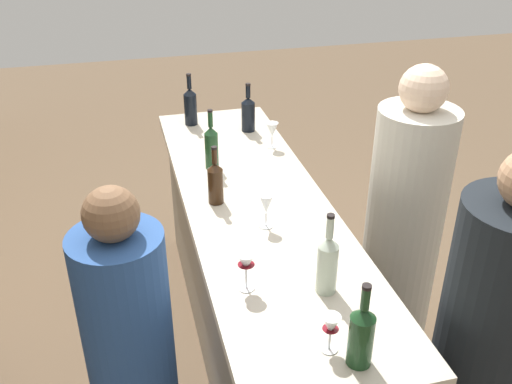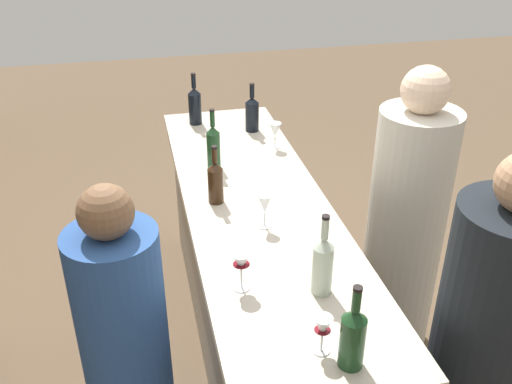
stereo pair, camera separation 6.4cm
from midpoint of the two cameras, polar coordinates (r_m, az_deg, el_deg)
name	(u,v)px [view 2 (the right image)]	position (r m, az deg, el deg)	size (l,w,h in m)	color
ground_plane	(256,350)	(3.34, 0.57, -15.42)	(12.00, 12.00, 0.00)	brown
bar_counter	(256,281)	(3.01, 0.62, -8.81)	(2.44, 0.67, 0.96)	gray
wine_bottle_leftmost_olive_green	(353,336)	(1.86, 10.56, -13.88)	(0.08, 0.08, 0.31)	#193D1E
wine_bottle_second_left_clear_pale	(323,264)	(2.13, 7.48, -7.08)	(0.08, 0.08, 0.33)	#B7C6B2
wine_bottle_center_amber_brown	(215,181)	(2.69, -3.36, 1.06)	(0.07, 0.07, 0.29)	#331E0F
wine_bottle_second_right_olive_green	(213,146)	(3.02, -3.64, 4.59)	(0.07, 0.07, 0.33)	#193D1E
wine_bottle_rightmost_near_black	(252,113)	(3.48, 0.14, 7.83)	(0.08, 0.08, 0.30)	black
wine_bottle_far_right_near_black	(195,105)	(3.60, -5.57, 8.59)	(0.08, 0.08, 0.32)	black
wine_glass_near_left	(275,131)	(3.26, 2.48, 6.09)	(0.07, 0.07, 0.15)	white
wine_glass_near_center	(323,328)	(1.91, 7.60, -13.26)	(0.06, 0.06, 0.14)	white
wine_glass_near_right	(265,205)	(2.50, 1.61, -1.34)	(0.06, 0.06, 0.16)	white
wine_glass_far_left	(241,263)	(2.13, -0.60, -7.08)	(0.08, 0.08, 0.16)	white
person_left_guest	(481,365)	(2.40, 22.11, -15.56)	(0.42, 0.42, 1.60)	black
person_center_guest	(405,230)	(3.07, 15.10, -3.64)	(0.47, 0.47, 1.59)	beige
person_right_guest	(128,364)	(2.37, -11.76, -16.36)	(0.41, 0.41, 1.46)	#284C8C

